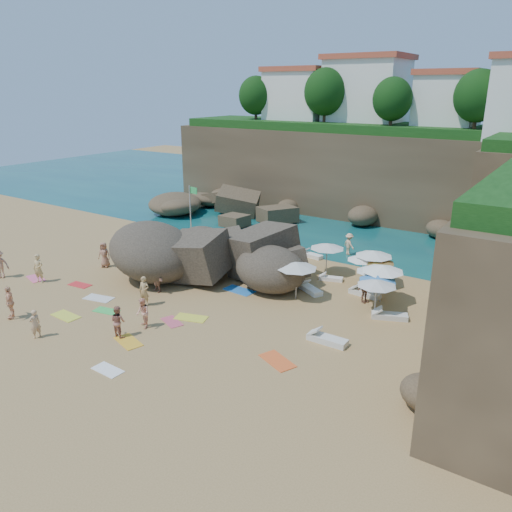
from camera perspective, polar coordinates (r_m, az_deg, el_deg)
The scene contains 50 objects.
ground at distance 30.78m, azimuth -6.22°, elevation -4.36°, with size 120.00×120.00×0.00m, color tan.
seawater at distance 56.06m, azimuth 13.80°, elevation 5.82°, with size 120.00×120.00×0.00m, color #0C4751.
cliff_back at distance 50.02m, azimuth 14.29°, elevation 8.94°, with size 44.00×8.00×8.00m, color brown.
rock_promontory at distance 49.19m, azimuth -4.23°, elevation 4.54°, with size 12.00×7.00×2.00m, color brown, non-canonical shape.
clifftop_buildings at distance 49.82m, azimuth 16.39°, elevation 17.12°, with size 28.48×9.48×7.00m.
clifftop_trees at distance 43.30m, azimuth 16.08°, elevation 17.04°, with size 35.60×23.82×4.40m.
marina_masts at distance 62.91m, azimuth -0.40°, elevation 10.49°, with size 3.10×0.10×6.00m.
rock_outcrop at distance 33.64m, azimuth -3.20°, elevation -2.23°, with size 8.86×6.65×3.55m, color brown, non-canonical shape.
flag_pole at distance 40.85m, azimuth -7.38°, elevation 5.71°, with size 0.89×0.19×4.58m.
parasol_0 at distance 33.52m, azimuth 8.14°, elevation 1.15°, with size 2.30×2.30×2.18m.
parasol_1 at distance 29.64m, azimuth 14.30°, elevation -1.37°, with size 2.45×2.45×2.32m.
parasol_2 at distance 32.39m, azimuth 13.33°, elevation 0.30°, with size 2.37×2.37×2.24m.
parasol_3 at distance 28.00m, azimuth 13.64°, elevation -3.00°, with size 2.19×2.19×2.07m.
parasol_5 at distance 32.28m, azimuth 12.16°, elevation -0.20°, with size 2.04×2.04×1.93m.
parasol_6 at distance 32.02m, azimuth 13.79°, elevation -0.47°, with size 2.05×2.05×1.94m.
parasol_7 at distance 30.13m, azimuth 13.40°, elevation -1.48°, with size 2.16×2.16×2.04m.
parasol_9 at distance 30.56m, azimuth 2.46°, elevation -0.29°, with size 2.37×2.37×2.25m.
parasol_10 at distance 28.85m, azimuth 13.73°, elevation -2.47°, with size 2.13×2.13×2.02m.
parasol_11 at distance 29.33m, azimuth 4.68°, elevation -1.06°, with size 2.44×2.44×2.31m.
lounger_0 at distance 31.06m, azimuth 12.35°, elevation -4.19°, with size 1.94×0.65×0.30m, color silver.
lounger_1 at distance 37.36m, azimuth 6.33°, elevation 0.08°, with size 1.80×0.60×0.28m, color white.
lounger_2 at distance 28.41m, azimuth 15.01°, elevation -6.65°, with size 1.93×0.64×0.30m, color silver.
lounger_3 at distance 33.07m, azimuth 8.55°, elevation -2.57°, with size 1.55×0.52×0.24m, color white.
lounger_4 at distance 31.08m, azimuth 6.21°, elevation -3.83°, with size 1.90×0.63×0.29m, color white.
lounger_5 at distance 25.27m, azimuth 8.16°, elevation -9.45°, with size 2.02×0.67×0.31m, color silver.
towel_1 at distance 36.14m, azimuth -23.86°, elevation -2.34°, with size 1.63×0.81×0.03m, color #EE5C84.
towel_2 at distance 25.96m, azimuth -14.38°, elevation -9.45°, with size 1.69×0.84×0.03m, color gold.
towel_3 at distance 29.63m, azimuth -16.74°, elevation -6.02°, with size 1.45×0.73×0.03m, color green.
towel_4 at distance 29.71m, azimuth -20.91°, elevation -6.41°, with size 1.70×0.85×0.03m, color yellow.
towel_5 at distance 31.45m, azimuth -17.54°, elevation -4.63°, with size 1.75×0.88×0.03m, color silver.
towel_7 at distance 33.90m, azimuth -19.48°, elevation -3.13°, with size 1.49×0.74×0.03m, color red.
towel_8 at distance 31.13m, azimuth -1.93°, elevation -3.94°, with size 1.95×0.97×0.03m, color blue.
towel_9 at distance 27.51m, azimuth -9.58°, elevation -7.41°, with size 1.47×0.73×0.03m, color #CF5064.
towel_10 at distance 23.58m, azimuth 2.46°, elevation -11.87°, with size 1.84×0.92×0.03m, color orange.
towel_11 at distance 37.35m, azimuth -11.93°, elevation -0.43°, with size 1.88×0.94×0.03m, color #38C479.
towel_12 at distance 27.79m, azimuth -7.44°, elevation -7.02°, with size 1.76×0.88×0.03m, color yellow.
towel_13 at distance 23.84m, azimuth -16.59°, elevation -12.37°, with size 1.48×0.74×0.03m, color white.
person_stand_0 at distance 35.02m, azimuth -23.61°, elevation -1.32°, with size 0.69×0.45×1.90m, color tan.
person_stand_1 at distance 26.26m, azimuth -15.49°, elevation -7.21°, with size 0.81×0.63×1.66m, color #AA6855.
person_stand_2 at distance 38.07m, azimuth 10.60°, elevation 1.33°, with size 1.09×0.45×1.68m, color #F8BE8C.
person_stand_3 at distance 29.86m, azimuth 12.36°, elevation -3.57°, with size 1.06×0.44×1.80m, color #885B44.
person_stand_4 at distance 31.90m, azimuth 20.08°, elevation -3.07°, with size 0.77×0.42×1.58m, color tan.
person_stand_5 at distance 39.82m, azimuth 0.82°, elevation 2.62°, with size 1.79×0.52×1.94m, color #A86D54.
person_stand_6 at distance 27.57m, azimuth -23.94°, elevation -7.09°, with size 0.55×0.36×1.52m, color tan.
person_lie_0 at distance 37.12m, azimuth -27.10°, elevation -1.89°, with size 1.21×1.88×0.50m, color #B4785A.
person_lie_1 at distance 30.54m, azimuth -26.11°, elevation -6.02°, with size 1.08×1.84×0.45m, color #FABA8E.
person_lie_2 at distance 36.66m, azimuth -16.86°, elevation -0.85°, with size 0.86×1.76×0.47m, color #A56D52.
person_lie_3 at distance 31.53m, azimuth -11.24°, elevation -3.63°, with size 1.48×1.60×0.43m, color tan.
person_lie_4 at distance 29.69m, azimuth -12.56°, elevation -5.18°, with size 0.64×1.74×0.42m, color tan.
person_lie_5 at distance 27.05m, azimuth -12.73°, elevation -7.42°, with size 0.78×1.61×0.61m, color #EEA587.
Camera 1 is at (18.37, -21.58, 12.01)m, focal length 35.00 mm.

